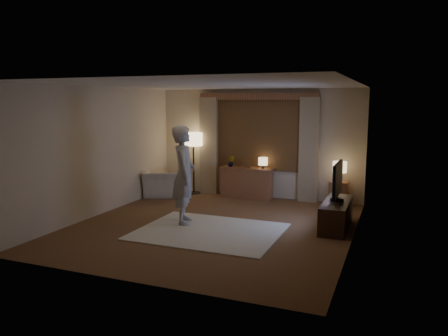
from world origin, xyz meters
The scene contains 13 objects.
room centered at (0.00, 0.50, 1.33)m, with size 5.04×5.54×2.64m.
rug centered at (0.09, -0.39, 0.01)m, with size 2.50×2.00×0.02m, color beige.
sideboard centered at (-0.19, 2.50, 0.35)m, with size 1.20×0.40×0.70m, color brown.
picture_frame centered at (-0.19, 2.50, 0.80)m, with size 0.16×0.02×0.20m, color brown.
plant centered at (-0.59, 2.50, 0.85)m, with size 0.17×0.13×0.30m, color #999999.
table_lamp_sideboard centered at (0.21, 2.50, 0.90)m, with size 0.22×0.22×0.30m.
floor_lamp centered at (-1.60, 2.50, 1.29)m, with size 0.45×0.45×1.54m.
armchair centered at (-2.15, 1.94, 0.32)m, with size 1.00×0.87×0.65m, color beige.
side_table centered at (1.97, 2.45, 0.28)m, with size 0.40×0.40×0.56m, color brown.
table_lamp_side centered at (1.97, 2.45, 0.87)m, with size 0.30×0.30×0.44m.
tv_stand centered at (2.15, 0.70, 0.25)m, with size 0.45×1.40×0.50m, color black.
tv centered at (2.15, 0.70, 0.89)m, with size 0.24×0.99×0.71m.
person centered at (-0.57, -0.05, 0.94)m, with size 0.67×0.44×1.85m, color #B7B0A9.
Camera 1 is at (3.11, -7.27, 2.31)m, focal length 35.00 mm.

